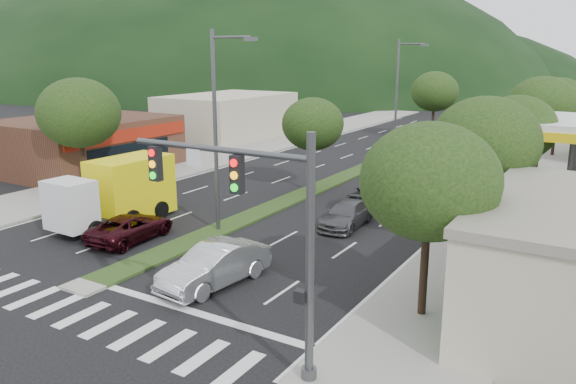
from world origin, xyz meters
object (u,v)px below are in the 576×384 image
Objects in this scene: streetlight_mid at (399,92)px; car_queue_a at (373,192)px; car_queue_d at (435,162)px; motorhome at (490,136)px; tree_r_c at (517,128)px; tree_med_near at (313,124)px; tree_r_e at (558,100)px; streetlight_near at (218,123)px; tree_r_d at (542,106)px; car_queue_c at (397,177)px; sedan_silver at (215,265)px; traffic_signal at (259,214)px; tree_med_far at (435,92)px; tree_r_a at (430,182)px; tree_r_b at (485,142)px; car_queue_b at (347,214)px; suv_maroon at (131,227)px.

car_queue_a is (4.44, -15.85, -4.87)m from streetlight_mid.
car_queue_a is 0.78× the size of car_queue_d.
tree_r_c is at bearing -78.20° from motorhome.
tree_med_near reaches higher than motorhome.
tree_r_e is 34.11m from streetlight_near.
tree_r_d is 8.10m from motorhome.
car_queue_c is at bearing 73.81° from streetlight_near.
tree_r_e is 0.67× the size of streetlight_mid.
traffic_signal is at bearing -32.30° from sedan_silver.
streetlight_near is (0.21, -36.00, 0.58)m from tree_med_far.
tree_r_a is 26.00m from tree_r_d.
tree_r_b is 1.00× the size of tree_med_far.
traffic_signal is 7.40m from sedan_silver.
traffic_signal is 0.70× the size of streetlight_near.
car_queue_b is (5.27, -5.85, -3.79)m from tree_med_near.
tree_med_far is at bearing 112.08° from car_queue_d.
streetlight_mid is at bearing -88.93° from tree_med_far.
traffic_signal reaches higher than tree_r_c.
tree_r_a is at bearing -90.00° from tree_r_e.
tree_med_far is (-12.00, 24.00, 0.26)m from tree_r_c.
tree_med_near is (-12.00, -12.00, -0.75)m from tree_r_d.
streetlight_near reaches higher than car_queue_d.
car_queue_a is (-7.35, -12.85, -4.47)m from tree_r_d.
sedan_silver is at bearing -101.81° from tree_r_e.
tree_r_d is 1.54× the size of suv_maroon.
tree_med_near is at bearing 91.18° from streetlight_near.
car_queue_c is 14.16m from motorhome.
streetlight_near is at bearing -90.00° from streetlight_mid.
car_queue_a is (-7.35, -2.85, -4.03)m from tree_r_c.
streetlight_near is 8.20m from car_queue_b.
car_queue_c is (0.16, 19.66, -0.17)m from sedan_silver.
tree_r_a is at bearing -67.87° from streetlight_mid.
streetlight_mid is at bearing 165.73° from tree_r_d.
motorhome is (7.45, -8.11, -3.02)m from tree_med_far.
car_queue_d is at bearing -71.96° from tree_med_far.
suv_maroon is at bearing -112.25° from motorhome.
car_queue_c is 6.44m from car_queue_d.
tree_med_near is at bearing -118.61° from tree_r_e.
car_queue_a is at bearing -158.82° from tree_r_c.
motorhome reaches higher than car_queue_d.
car_queue_c is at bearing 94.60° from car_queue_a.
traffic_signal reaches higher than motorhome.
car_queue_c is at bearing -78.83° from tree_med_far.
tree_r_e is 1.25× the size of car_queue_d.
suv_maroon is at bearing -133.85° from tree_r_c.
tree_r_d is 24.97m from streetlight_near.
sedan_silver is 0.50× the size of motorhome.
tree_med_far is at bearing 130.60° from tree_r_d.
streetlight_mid reaches higher than motorhome.
streetlight_near is (-11.79, -22.00, 0.40)m from tree_r_d.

